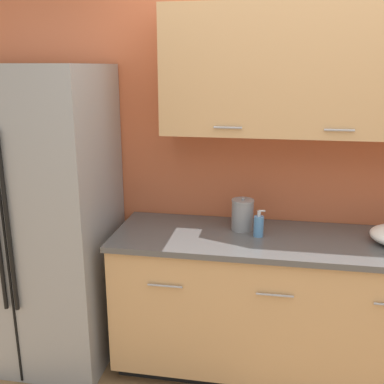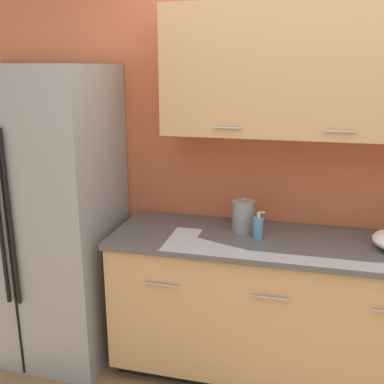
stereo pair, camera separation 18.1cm
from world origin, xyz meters
name	(u,v)px [view 2 (the right image)]	position (x,y,z in m)	size (l,w,h in m)	color
wall_back	(322,141)	(0.03, 1.17, 1.45)	(10.00, 0.39, 2.60)	#BC5B38
counter_unit	(324,313)	(0.11, 0.87, 0.46)	(2.54, 0.64, 0.91)	black
refrigerator	(43,215)	(-1.69, 0.83, 0.95)	(0.91, 0.74, 1.90)	gray
soap_dispenser	(258,227)	(-0.30, 0.86, 0.97)	(0.07, 0.06, 0.16)	#4C7FB2
steel_canister	(243,216)	(-0.40, 0.96, 1.01)	(0.14, 0.14, 0.21)	gray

